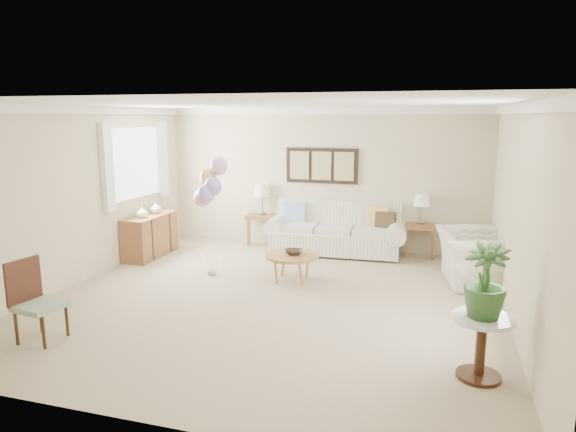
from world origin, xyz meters
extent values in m
plane|color=tan|center=(0.00, 0.00, 0.00)|extent=(6.00, 6.00, 0.00)
cube|color=beige|center=(0.00, 3.00, 1.30)|extent=(6.00, 0.04, 2.60)
cube|color=beige|center=(0.00, -3.00, 1.30)|extent=(6.00, 0.04, 2.60)
cube|color=beige|center=(-3.00, 0.00, 1.30)|extent=(0.04, 6.00, 2.60)
cube|color=beige|center=(3.00, 0.00, 1.30)|extent=(0.04, 6.00, 2.60)
cube|color=white|center=(0.00, 0.00, 2.59)|extent=(6.00, 6.00, 0.02)
cube|color=white|center=(0.00, 2.97, 2.54)|extent=(6.00, 0.06, 0.12)
cube|color=white|center=(-2.97, 0.00, 2.54)|extent=(0.06, 6.00, 0.12)
cube|color=white|center=(2.97, 0.00, 2.54)|extent=(0.06, 6.00, 0.12)
cube|color=white|center=(-2.98, 1.50, 1.65)|extent=(0.04, 1.40, 1.20)
cube|color=white|center=(-2.94, 0.65, 1.65)|extent=(0.10, 0.22, 1.40)
cube|color=white|center=(-2.94, 2.35, 1.65)|extent=(0.10, 0.22, 1.40)
cube|color=black|center=(0.00, 2.97, 1.55)|extent=(1.35, 0.04, 0.65)
cube|color=#8C8C59|center=(-0.42, 2.94, 1.55)|extent=(0.36, 0.02, 0.52)
cube|color=#8C8C59|center=(0.00, 2.94, 1.55)|extent=(0.36, 0.02, 0.52)
cube|color=#8C8C59|center=(0.42, 2.94, 1.55)|extent=(0.36, 0.02, 0.52)
cube|color=#E9E4C6|center=(0.35, 2.62, 0.23)|extent=(2.33, 1.05, 0.37)
cube|color=#E9E4C6|center=(0.35, 2.97, 0.64)|extent=(2.29, 0.35, 0.57)
cylinder|color=#E9E4C6|center=(-0.74, 2.62, 0.47)|extent=(0.38, 0.95, 0.33)
cylinder|color=#E9E4C6|center=(1.43, 2.62, 0.47)|extent=(0.38, 0.95, 0.33)
cube|color=silver|center=(-0.31, 2.57, 0.46)|extent=(0.66, 0.78, 0.12)
cube|color=silver|center=(0.35, 2.57, 0.46)|extent=(0.66, 0.78, 0.12)
cube|color=silver|center=(1.00, 2.57, 0.46)|extent=(0.66, 0.78, 0.12)
cube|color=#96B7DA|center=(-0.46, 2.75, 0.68)|extent=(0.39, 0.12, 0.39)
cube|color=tan|center=(1.07, 2.75, 0.68)|extent=(0.39, 0.12, 0.39)
cube|color=#392D1C|center=(1.23, 2.68, 0.62)|extent=(0.35, 0.10, 0.35)
cube|color=#E9E4C6|center=(0.35, 2.62, 0.02)|extent=(2.07, 0.83, 0.04)
cube|color=brown|center=(-1.14, 2.87, 0.55)|extent=(0.54, 0.49, 0.08)
cube|color=brown|center=(-1.35, 2.67, 0.26)|extent=(0.05, 0.05, 0.51)
cube|color=brown|center=(-0.92, 2.67, 0.26)|extent=(0.05, 0.05, 0.51)
cube|color=brown|center=(-1.35, 3.07, 0.26)|extent=(0.05, 0.05, 0.51)
cube|color=brown|center=(-0.92, 3.07, 0.26)|extent=(0.05, 0.05, 0.51)
cube|color=brown|center=(1.83, 2.87, 0.55)|extent=(0.54, 0.49, 0.08)
cube|color=brown|center=(1.61, 2.67, 0.25)|extent=(0.05, 0.05, 0.51)
cube|color=brown|center=(2.04, 2.67, 0.25)|extent=(0.05, 0.05, 0.51)
cube|color=brown|center=(1.61, 3.06, 0.25)|extent=(0.05, 0.05, 0.51)
cube|color=brown|center=(2.04, 3.06, 0.25)|extent=(0.05, 0.05, 0.51)
cylinder|color=gray|center=(-1.14, 2.87, 0.62)|extent=(0.14, 0.14, 0.06)
cylinder|color=gray|center=(-1.14, 2.87, 0.80)|extent=(0.04, 0.04, 0.30)
cone|color=silver|center=(-1.14, 2.87, 1.06)|extent=(0.33, 0.33, 0.24)
cylinder|color=gray|center=(1.83, 2.87, 0.61)|extent=(0.13, 0.13, 0.05)
cylinder|color=gray|center=(1.83, 2.87, 0.77)|extent=(0.04, 0.04, 0.27)
cone|color=silver|center=(1.83, 2.87, 1.02)|extent=(0.31, 0.31, 0.22)
cylinder|color=#9C6638|center=(0.04, 0.88, 0.39)|extent=(0.81, 0.81, 0.05)
cylinder|color=#9C6638|center=(0.23, 1.07, 0.18)|extent=(0.03, 0.03, 0.37)
cylinder|color=#9C6638|center=(-0.16, 1.07, 0.18)|extent=(0.03, 0.03, 0.37)
cylinder|color=#9C6638|center=(-0.16, 0.69, 0.18)|extent=(0.03, 0.03, 0.37)
cylinder|color=#9C6638|center=(0.23, 0.69, 0.18)|extent=(0.03, 0.03, 0.37)
imported|color=black|center=(0.06, 0.89, 0.44)|extent=(0.32, 0.32, 0.07)
imported|color=#E9E4C6|center=(2.68, 1.55, 0.39)|extent=(1.23, 1.35, 0.78)
cylinder|color=silver|center=(2.56, -1.44, 0.60)|extent=(0.57, 0.57, 0.04)
cylinder|color=#371B11|center=(2.56, -1.44, 0.29)|extent=(0.10, 0.10, 0.57)
cylinder|color=#371B11|center=(2.56, -1.44, 0.00)|extent=(0.42, 0.42, 0.01)
imported|color=#305328|center=(2.56, -1.45, 0.97)|extent=(0.50, 0.50, 0.71)
cube|color=gray|center=(-2.03, -1.94, 0.40)|extent=(0.51, 0.51, 0.06)
cylinder|color=#371B11|center=(-2.21, -2.12, 0.19)|extent=(0.04, 0.04, 0.37)
cylinder|color=#371B11|center=(-1.85, -2.12, 0.19)|extent=(0.04, 0.04, 0.37)
cylinder|color=#371B11|center=(-2.21, -1.76, 0.19)|extent=(0.04, 0.04, 0.37)
cylinder|color=#371B11|center=(-1.85, -1.76, 0.19)|extent=(0.04, 0.04, 0.37)
cube|color=#371B11|center=(-2.22, -1.94, 0.67)|extent=(0.10, 0.43, 0.49)
cube|color=brown|center=(-2.76, 1.50, 0.37)|extent=(0.45, 1.20, 0.74)
cube|color=#371B11|center=(-2.75, 1.20, 0.37)|extent=(0.46, 0.02, 0.70)
cube|color=#371B11|center=(-2.75, 1.80, 0.37)|extent=(0.46, 0.02, 0.70)
imported|color=white|center=(-2.74, 1.26, 0.84)|extent=(0.24, 0.24, 0.19)
imported|color=#A8B99E|center=(-2.74, 1.69, 0.84)|extent=(0.23, 0.23, 0.20)
cube|color=gray|center=(-1.24, 0.77, 0.04)|extent=(0.09, 0.09, 0.07)
ellipsoid|color=#F79ED1|center=(-1.34, 0.73, 1.24)|extent=(0.26, 0.26, 0.30)
cylinder|color=silver|center=(-1.29, 0.75, 0.58)|extent=(0.01, 0.01, 1.02)
ellipsoid|color=#A381D9|center=(-1.14, 0.70, 1.42)|extent=(0.26, 0.26, 0.30)
cylinder|color=silver|center=(-1.19, 0.73, 0.67)|extent=(0.01, 0.01, 1.20)
ellipsoid|color=#DBB956|center=(-1.30, 0.88, 1.52)|extent=(0.26, 0.26, 0.30)
cylinder|color=silver|center=(-1.27, 0.82, 0.73)|extent=(0.01, 0.01, 1.30)
ellipsoid|color=#F79ED1|center=(-1.11, 0.87, 1.71)|extent=(0.26, 0.26, 0.30)
cylinder|color=silver|center=(-1.18, 0.82, 0.82)|extent=(0.01, 0.01, 1.49)
ellipsoid|color=#A381D9|center=(-1.24, 0.64, 1.30)|extent=(0.26, 0.26, 0.30)
cylinder|color=silver|center=(-1.24, 0.70, 0.62)|extent=(0.01, 0.01, 1.08)
camera|label=1|loc=(2.11, -6.27, 2.45)|focal=32.00mm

